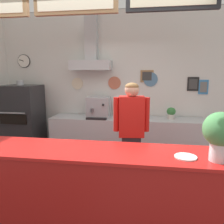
{
  "coord_description": "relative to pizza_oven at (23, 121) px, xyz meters",
  "views": [
    {
      "loc": [
        0.7,
        -2.53,
        1.81
      ],
      "look_at": [
        0.22,
        0.64,
        1.24
      ],
      "focal_mm": 35.86,
      "sensor_mm": 36.0,
      "label": 1
    }
  ],
  "objects": [
    {
      "name": "espresso_machine",
      "position": [
        1.63,
        0.13,
        0.32
      ],
      "size": [
        0.45,
        0.48,
        0.42
      ],
      "color": "#A3A5AD",
      "rests_on": "back_prep_counter"
    },
    {
      "name": "potted_thyme",
      "position": [
        2.46,
        0.14,
        0.24
      ],
      "size": [
        0.2,
        0.2,
        0.23
      ],
      "color": "#4C4C51",
      "rests_on": "back_prep_counter"
    },
    {
      "name": "back_wall_assembly",
      "position": [
        1.86,
        0.36,
        0.88
      ],
      "size": [
        5.07,
        2.75,
        3.09
      ],
      "color": "gray",
      "rests_on": "ground_plane"
    },
    {
      "name": "potted_sage",
      "position": [
        3.09,
        0.18,
        0.24
      ],
      "size": [
        0.17,
        0.17,
        0.23
      ],
      "color": "beige",
      "rests_on": "back_prep_counter"
    },
    {
      "name": "pizza_oven",
      "position": [
        0.0,
        0.0,
        0.0
      ],
      "size": [
        0.75,
        0.7,
        1.65
      ],
      "color": "#232326",
      "rests_on": "ground_plane"
    },
    {
      "name": "service_counter",
      "position": [
        1.89,
        -2.29,
        -0.24
      ],
      "size": [
        4.1,
        0.6,
        1.07
      ],
      "color": "#B21916",
      "rests_on": "ground_plane"
    },
    {
      "name": "basil_vase",
      "position": [
        3.21,
        -2.39,
        0.53
      ],
      "size": [
        0.29,
        0.29,
        0.42
      ],
      "color": "silver",
      "rests_on": "service_counter"
    },
    {
      "name": "condiment_plate",
      "position": [
        2.95,
        -2.36,
        0.3
      ],
      "size": [
        0.2,
        0.2,
        0.01
      ],
      "color": "white",
      "rests_on": "service_counter"
    },
    {
      "name": "ground_plane",
      "position": [
        1.89,
        -1.79,
        -0.78
      ],
      "size": [
        6.08,
        6.08,
        0.0
      ],
      "primitive_type": "plane",
      "color": "#3F3A38"
    },
    {
      "name": "back_prep_counter",
      "position": [
        2.2,
        0.15,
        -0.34
      ],
      "size": [
        3.11,
        0.61,
        0.89
      ],
      "color": "#B7BABF",
      "rests_on": "ground_plane"
    },
    {
      "name": "shop_worker",
      "position": [
        2.39,
        -1.11,
        0.14
      ],
      "size": [
        0.52,
        0.26,
        1.67
      ],
      "rotation": [
        0.0,
        0.0,
        3.26
      ],
      "color": "#232328",
      "rests_on": "ground_plane"
    }
  ]
}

